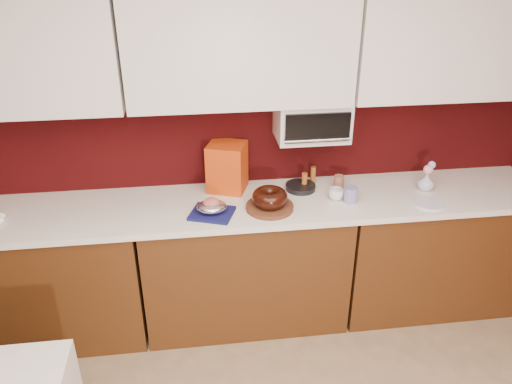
{
  "coord_description": "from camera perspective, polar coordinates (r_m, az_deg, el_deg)",
  "views": [
    {
      "loc": [
        -0.29,
        -0.83,
        2.4
      ],
      "look_at": [
        0.06,
        1.84,
        1.02
      ],
      "focal_mm": 35.0,
      "sensor_mm": 36.0,
      "label": 1
    }
  ],
  "objects": [
    {
      "name": "wall_back",
      "position": [
        3.3,
        -2.0,
        6.73
      ],
      "size": [
        4.0,
        0.02,
        2.5
      ],
      "primitive_type": "cube",
      "color": "#350707",
      "rests_on": "floor"
    },
    {
      "name": "toaster_oven_door",
      "position": [
        3.05,
        7.07,
        7.29
      ],
      "size": [
        0.4,
        0.02,
        0.18
      ],
      "primitive_type": "cube",
      "color": "black",
      "rests_on": "toaster_oven"
    },
    {
      "name": "navy_towel",
      "position": [
        3.03,
        -5.05,
        -2.44
      ],
      "size": [
        0.31,
        0.28,
        0.02
      ],
      "primitive_type": "cube",
      "rotation": [
        0.0,
        0.0,
        -0.35
      ],
      "color": "#151750",
      "rests_on": "countertop"
    },
    {
      "name": "flower_blue",
      "position": [
        3.46,
        19.45,
        2.94
      ],
      "size": [
        0.05,
        0.05,
        0.05
      ],
      "primitive_type": "sphere",
      "color": "#9AB4F6",
      "rests_on": "flower_vase"
    },
    {
      "name": "base_cabinet_center",
      "position": [
        3.41,
        -1.25,
        -8.16
      ],
      "size": [
        1.31,
        0.58,
        0.86
      ],
      "primitive_type": "cube",
      "color": "#4D290F",
      "rests_on": "floor"
    },
    {
      "name": "base_cabinet_right",
      "position": [
        3.76,
        19.49,
        -6.17
      ],
      "size": [
        1.31,
        0.58,
        0.86
      ],
      "primitive_type": "cube",
      "color": "#4D290F",
      "rests_on": "floor"
    },
    {
      "name": "flower_pink",
      "position": [
        3.44,
        19.09,
        2.45
      ],
      "size": [
        0.06,
        0.06,
        0.06
      ],
      "primitive_type": "sphere",
      "color": "pink",
      "rests_on": "flower_vase"
    },
    {
      "name": "amber_bottle_tall",
      "position": [
        3.39,
        6.53,
        1.9
      ],
      "size": [
        0.04,
        0.04,
        0.12
      ],
      "primitive_type": "cylinder",
      "rotation": [
        0.0,
        0.0,
        0.23
      ],
      "color": "brown",
      "rests_on": "countertop"
    },
    {
      "name": "coffee_mug",
      "position": [
        3.21,
        9.13,
        -0.13
      ],
      "size": [
        0.09,
        0.09,
        0.09
      ],
      "primitive_type": "imported",
      "rotation": [
        0.0,
        0.0,
        0.17
      ],
      "color": "white",
      "rests_on": "countertop"
    },
    {
      "name": "toaster_oven_handle",
      "position": [
        3.06,
        7.06,
        5.87
      ],
      "size": [
        0.42,
        0.02,
        0.02
      ],
      "primitive_type": "cylinder",
      "rotation": [
        0.0,
        1.57,
        0.0
      ],
      "color": "silver",
      "rests_on": "toaster_oven"
    },
    {
      "name": "foil_ham_nest",
      "position": [
        3.01,
        -5.09,
        -1.68
      ],
      "size": [
        0.2,
        0.18,
        0.07
      ],
      "primitive_type": "ellipsoid",
      "rotation": [
        0.0,
        0.0,
        0.17
      ],
      "color": "silver",
      "rests_on": "navy_towel"
    },
    {
      "name": "dark_pan",
      "position": [
        3.33,
        5.11,
        0.58
      ],
      "size": [
        0.26,
        0.26,
        0.03
      ],
      "primitive_type": "cylinder",
      "rotation": [
        0.0,
        0.0,
        0.36
      ],
      "color": "black",
      "rests_on": "countertop"
    },
    {
      "name": "upper_cabinet_right",
      "position": [
        3.38,
        22.23,
        15.89
      ],
      "size": [
        1.31,
        0.33,
        0.7
      ],
      "primitive_type": "cube",
      "color": "white",
      "rests_on": "wall_back"
    },
    {
      "name": "blue_jar",
      "position": [
        3.2,
        10.78,
        -0.31
      ],
      "size": [
        0.11,
        0.11,
        0.1
      ],
      "primitive_type": "cylinder",
      "rotation": [
        0.0,
        0.0,
        -0.29
      ],
      "color": "navy",
      "rests_on": "countertop"
    },
    {
      "name": "bundt_cake",
      "position": [
        3.05,
        1.59,
        -0.64
      ],
      "size": [
        0.25,
        0.25,
        0.09
      ],
      "primitive_type": "torus",
      "rotation": [
        0.0,
        0.0,
        0.16
      ],
      "color": "black",
      "rests_on": "cake_base"
    },
    {
      "name": "roasted_ham",
      "position": [
        2.99,
        -5.11,
        -1.26
      ],
      "size": [
        0.12,
        0.11,
        0.07
      ],
      "primitive_type": "ellipsoid",
      "rotation": [
        0.0,
        0.0,
        -0.28
      ],
      "color": "#C6635A",
      "rests_on": "foil_ham_nest"
    },
    {
      "name": "base_cabinet_left",
      "position": [
        3.55,
        -23.45,
        -9.12
      ],
      "size": [
        1.31,
        0.58,
        0.86
      ],
      "primitive_type": "cube",
      "color": "#4D290F",
      "rests_on": "floor"
    },
    {
      "name": "paper_cup",
      "position": [
        3.35,
        9.43,
        1.08
      ],
      "size": [
        0.07,
        0.07,
        0.1
      ],
      "primitive_type": "cylinder",
      "rotation": [
        0.0,
        0.0,
        -0.13
      ],
      "color": "#985D45",
      "rests_on": "countertop"
    },
    {
      "name": "china_plate",
      "position": [
        3.32,
        19.13,
        -1.2
      ],
      "size": [
        0.26,
        0.26,
        0.01
      ],
      "primitive_type": "cylinder",
      "rotation": [
        0.0,
        0.0,
        0.43
      ],
      "color": "white",
      "rests_on": "countertop"
    },
    {
      "name": "cake_base",
      "position": [
        3.08,
        1.57,
        -1.73
      ],
      "size": [
        0.37,
        0.37,
        0.03
      ],
      "primitive_type": "cylinder",
      "rotation": [
        0.0,
        0.0,
        -0.3
      ],
      "color": "#5B2F1B",
      "rests_on": "countertop"
    },
    {
      "name": "flower_vase",
      "position": [
        3.47,
        18.88,
        1.22
      ],
      "size": [
        0.11,
        0.11,
        0.13
      ],
      "primitive_type": "imported",
      "rotation": [
        0.0,
        0.0,
        0.23
      ],
      "color": "silver",
      "rests_on": "countertop"
    },
    {
      "name": "toaster_oven",
      "position": [
        3.19,
        6.38,
        8.26
      ],
      "size": [
        0.45,
        0.3,
        0.25
      ],
      "primitive_type": "cube",
      "color": "white",
      "rests_on": "upper_cabinet_center"
    },
    {
      "name": "countertop",
      "position": [
        3.17,
        -1.33,
        -1.5
      ],
      "size": [
        4.0,
        0.62,
        0.04
      ],
      "primitive_type": "cube",
      "color": "white",
      "rests_on": "base_cabinet_center"
    },
    {
      "name": "egg_right",
      "position": [
        3.33,
        -27.14,
        -2.44
      ],
      "size": [
        0.06,
        0.04,
        0.04
      ],
      "primitive_type": "ellipsoid",
      "rotation": [
        0.0,
        0.0,
        -0.03
      ],
      "color": "white",
      "rests_on": "countertop"
    },
    {
      "name": "upper_cabinet_center",
      "position": [
        2.98,
        -1.86,
        16.5
      ],
      "size": [
        1.31,
        0.33,
        0.7
      ],
      "primitive_type": "cube",
      "color": "white",
      "rests_on": "wall_back"
    },
    {
      "name": "pandoro_box",
      "position": [
        3.26,
        -3.31,
        2.88
      ],
      "size": [
        0.29,
        0.28,
        0.32
      ],
      "primitive_type": "cube",
      "rotation": [
        0.0,
        0.0,
        -0.34
      ],
      "color": "#B01F0B",
      "rests_on": "countertop"
    },
    {
      "name": "amber_bottle",
      "position": [
        3.33,
        5.55,
        1.29
      ],
      "size": [
        0.04,
        0.04,
        0.11
      ],
      "primitive_type": "cylinder",
      "rotation": [
        0.0,
        0.0,
        -0.16
      ],
      "color": "#9B4F1C",
      "rests_on": "countertop"
    }
  ]
}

